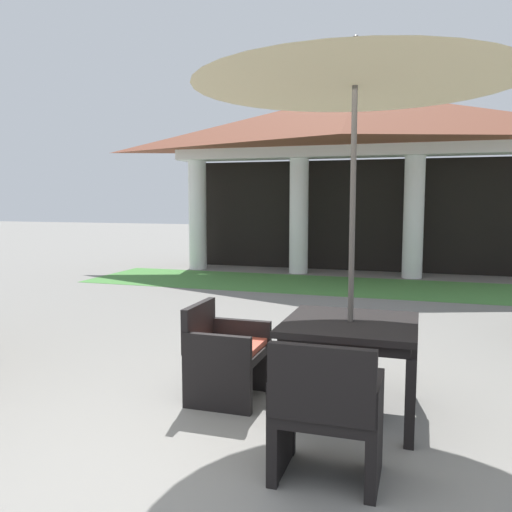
# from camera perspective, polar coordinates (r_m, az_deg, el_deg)

# --- Properties ---
(ground_plane) EXTENTS (60.00, 60.00, 0.00)m
(ground_plane) POSITION_cam_1_polar(r_m,az_deg,el_deg) (3.58, -9.10, -22.06)
(ground_plane) COLOR gray
(background_pavilion) EXTENTS (8.70, 3.15, 3.99)m
(background_pavilion) POSITION_cam_1_polar(r_m,az_deg,el_deg) (12.05, 10.75, 12.74)
(background_pavilion) COLOR white
(background_pavilion) RESTS_ON ground
(lawn_strip) EXTENTS (10.50, 2.36, 0.01)m
(lawn_strip) POSITION_cam_1_polar(r_m,az_deg,el_deg) (10.52, 9.38, -3.16)
(lawn_strip) COLOR #47843D
(lawn_strip) RESTS_ON ground
(patio_table_near_foreground) EXTENTS (1.01, 1.01, 0.74)m
(patio_table_near_foreground) POSITION_cam_1_polar(r_m,az_deg,el_deg) (4.24, 10.09, -8.17)
(patio_table_near_foreground) COLOR black
(patio_table_near_foreground) RESTS_ON ground
(patio_umbrella_near_foreground) EXTENTS (2.44, 2.44, 2.89)m
(patio_umbrella_near_foreground) POSITION_cam_1_polar(r_m,az_deg,el_deg) (4.22, 10.63, 19.19)
(patio_umbrella_near_foreground) COLOR #2D2D2D
(patio_umbrella_near_foreground) RESTS_ON ground
(patio_chair_near_foreground_west) EXTENTS (0.59, 0.61, 0.81)m
(patio_chair_near_foreground_west) POSITION_cam_1_polar(r_m,az_deg,el_deg) (4.56, -3.38, -10.43)
(patio_chair_near_foreground_west) COLOR black
(patio_chair_near_foreground_west) RESTS_ON ground
(patio_chair_near_foreground_south) EXTENTS (0.63, 0.49, 0.88)m
(patio_chair_near_foreground_south) POSITION_cam_1_polar(r_m,az_deg,el_deg) (3.33, 7.56, -16.51)
(patio_chair_near_foreground_south) COLOR black
(patio_chair_near_foreground_south) RESTS_ON ground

